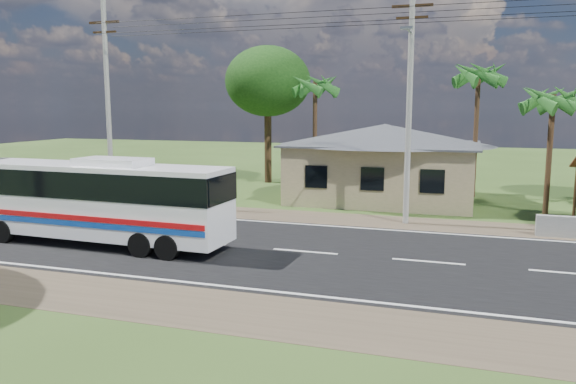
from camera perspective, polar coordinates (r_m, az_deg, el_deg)
name	(u,v)px	position (r m, az deg, el deg)	size (l,w,h in m)	color
ground	(305,252)	(21.15, 1.74, -6.12)	(120.00, 120.00, 0.00)	#2D4719
road	(305,252)	(21.14, 1.74, -6.09)	(120.00, 16.00, 0.03)	black
house	(384,154)	(33.09, 9.76, 3.78)	(12.40, 10.00, 5.00)	tan
utility_poles	(402,98)	(26.30, 11.50, 9.31)	(32.80, 2.22, 11.00)	#9E9E99
palm_near	(553,100)	(30.88, 25.33, 8.43)	(2.80, 2.80, 6.70)	#47301E
palm_mid	(479,76)	(35.18, 18.79, 11.09)	(2.80, 2.80, 8.20)	#47301E
palm_far	(315,87)	(36.95, 2.78, 10.65)	(2.80, 2.80, 7.70)	#47301E
tree_behind_house	(268,82)	(40.09, -2.08, 11.13)	(6.00, 6.00, 9.61)	#47301E
coach_bus	(95,195)	(23.16, -19.01, -0.31)	(11.19, 2.73, 3.45)	white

